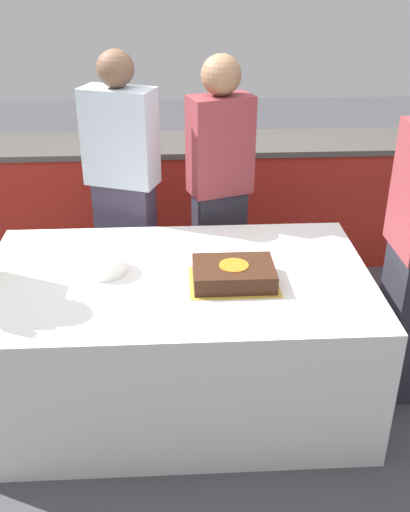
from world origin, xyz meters
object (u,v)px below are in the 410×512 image
person_cutting_cake (220,190)px  person_standing_back (124,192)px  cake (235,274)px  plate_stack (106,264)px

person_cutting_cake → person_standing_back: (-0.57, -0.00, -0.00)m
cake → person_standing_back: 1.05m
plate_stack → person_standing_back: person_standing_back is taller
cake → person_cutting_cake: (0.00, 0.88, 0.09)m
cake → person_standing_back: (-0.57, 0.88, 0.09)m
person_cutting_cake → person_standing_back: person_standing_back is taller
person_cutting_cake → plate_stack: bearing=30.6°
cake → plate_stack: cake is taller
cake → plate_stack: 0.64m
cake → person_cutting_cake: 0.88m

